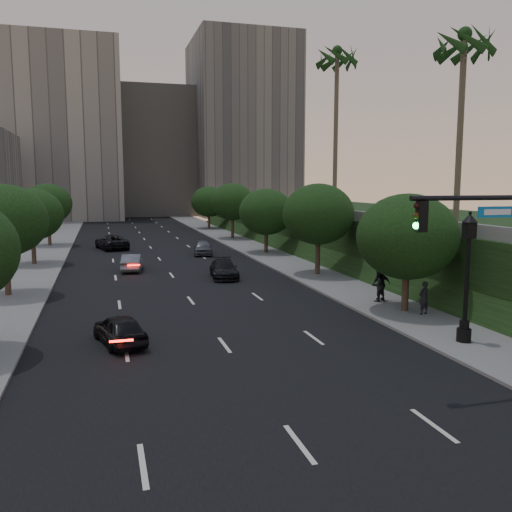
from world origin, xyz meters
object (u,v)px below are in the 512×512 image
object	(u,v)px
sedan_far_right	(203,247)
pedestrian_b	(378,285)
sedan_far_left	(112,242)
pedestrian_a	(424,298)
sedan_mid_left	(132,262)
street_lamp	(467,283)
sedan_near_left	(120,329)
sedan_near_right	(224,269)
pedestrian_c	(381,284)

from	to	relation	value
sedan_far_right	pedestrian_b	world-z (taller)	pedestrian_b
sedan_far_left	pedestrian_a	size ratio (longest dim) A/B	3.18
sedan_mid_left	sedan_far_left	xyz separation A→B (m)	(-1.29, 14.65, 0.08)
street_lamp	sedan_near_left	world-z (taller)	street_lamp
sedan_far_left	sedan_mid_left	bearing A→B (deg)	81.30
sedan_near_right	pedestrian_c	xyz separation A→B (m)	(6.86, -10.32, 0.41)
sedan_near_left	sedan_far_right	world-z (taller)	sedan_far_right
sedan_mid_left	pedestrian_c	xyz separation A→B (m)	(13.00, -15.39, 0.40)
sedan_near_left	pedestrian_a	world-z (taller)	pedestrian_a
sedan_near_right	pedestrian_b	distance (m)	12.41
sedan_far_left	pedestrian_b	xyz separation A→B (m)	(13.98, -30.25, 0.31)
sedan_near_right	pedestrian_a	bearing A→B (deg)	-56.19
sedan_near_left	sedan_mid_left	bearing A→B (deg)	-108.87
sedan_far_left	sedan_far_right	world-z (taller)	sedan_far_left
sedan_mid_left	pedestrian_a	size ratio (longest dim) A/B	2.39
sedan_far_right	pedestrian_b	size ratio (longest dim) A/B	2.36
sedan_far_left	pedestrian_c	distance (m)	33.27
street_lamp	sedan_far_left	world-z (taller)	street_lamp
sedan_far_right	pedestrian_c	size ratio (longest dim) A/B	2.33
street_lamp	sedan_mid_left	bearing A→B (deg)	117.64
pedestrian_a	sedan_mid_left	bearing A→B (deg)	-70.55
sedan_far_left	pedestrian_a	world-z (taller)	pedestrian_a
sedan_far_left	pedestrian_b	bearing A→B (deg)	101.08
sedan_near_left	sedan_far_left	size ratio (longest dim) A/B	0.71
pedestrian_b	pedestrian_c	bearing A→B (deg)	-159.48
sedan_near_left	sedan_far_left	world-z (taller)	sedan_far_left
pedestrian_b	sedan_near_left	bearing A→B (deg)	2.48
sedan_near_right	sedan_far_right	distance (m)	12.97
sedan_far_left	pedestrian_c	xyz separation A→B (m)	(14.29, -30.04, 0.32)
sedan_mid_left	pedestrian_c	distance (m)	20.15
sedan_near_left	pedestrian_a	size ratio (longest dim) A/B	2.26
sedan_near_left	pedestrian_a	bearing A→B (deg)	167.93
sedan_near_left	sedan_near_right	xyz separation A→B (m)	(7.69, 14.53, 0.00)
sedan_far_left	pedestrian_c	bearing A→B (deg)	101.71
street_lamp	sedan_far_left	bearing A→B (deg)	109.64
sedan_near_right	pedestrian_a	distance (m)	15.71
street_lamp	sedan_far_right	size ratio (longest dim) A/B	1.32
sedan_far_left	sedan_near_right	bearing A→B (deg)	96.93
pedestrian_a	pedestrian_c	world-z (taller)	pedestrian_c
sedan_near_left	pedestrian_c	bearing A→B (deg)	-178.25
street_lamp	sedan_mid_left	distance (m)	26.73
street_lamp	pedestrian_a	xyz separation A→B (m)	(1.05, 4.62, -1.64)
sedan_mid_left	pedestrian_a	distance (m)	23.26
street_lamp	sedan_far_right	bearing A→B (deg)	99.70
sedan_near_right	pedestrian_c	distance (m)	12.40
sedan_far_right	sedan_far_left	bearing A→B (deg)	150.22
sedan_far_right	sedan_mid_left	bearing A→B (deg)	-122.01
sedan_near_left	sedan_mid_left	xyz separation A→B (m)	(1.54, 19.60, 0.02)
sedan_mid_left	sedan_far_left	world-z (taller)	sedan_far_left
pedestrian_b	pedestrian_a	bearing A→B (deg)	88.83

